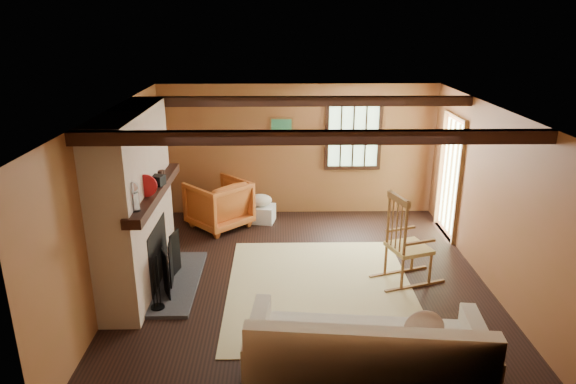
{
  "coord_description": "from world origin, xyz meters",
  "views": [
    {
      "loc": [
        -0.35,
        -6.35,
        3.49
      ],
      "look_at": [
        -0.23,
        0.4,
        1.2
      ],
      "focal_mm": 32.0,
      "sensor_mm": 36.0,
      "label": 1
    }
  ],
  "objects_px": {
    "rocking_chair": "(406,245)",
    "armchair": "(219,204)",
    "fireplace": "(137,209)",
    "laundry_basket": "(260,214)",
    "sofa": "(366,362)"
  },
  "relations": [
    {
      "from": "rocking_chair",
      "to": "armchair",
      "type": "height_order",
      "value": "rocking_chair"
    },
    {
      "from": "fireplace",
      "to": "laundry_basket",
      "type": "height_order",
      "value": "fireplace"
    },
    {
      "from": "rocking_chair",
      "to": "armchair",
      "type": "xyz_separation_m",
      "value": [
        -2.79,
        2.02,
        -0.12
      ]
    },
    {
      "from": "sofa",
      "to": "laundry_basket",
      "type": "height_order",
      "value": "sofa"
    },
    {
      "from": "rocking_chair",
      "to": "sofa",
      "type": "bearing_deg",
      "value": 139.55
    },
    {
      "from": "rocking_chair",
      "to": "laundry_basket",
      "type": "height_order",
      "value": "rocking_chair"
    },
    {
      "from": "rocking_chair",
      "to": "sofa",
      "type": "distance_m",
      "value": 2.4
    },
    {
      "from": "laundry_basket",
      "to": "armchair",
      "type": "height_order",
      "value": "armchair"
    },
    {
      "from": "rocking_chair",
      "to": "laundry_basket",
      "type": "distance_m",
      "value": 3.08
    },
    {
      "from": "fireplace",
      "to": "rocking_chair",
      "type": "distance_m",
      "value": 3.66
    },
    {
      "from": "sofa",
      "to": "laundry_basket",
      "type": "relative_size",
      "value": 4.76
    },
    {
      "from": "laundry_basket",
      "to": "sofa",
      "type": "bearing_deg",
      "value": -75.24
    },
    {
      "from": "laundry_basket",
      "to": "fireplace",
      "type": "bearing_deg",
      "value": -124.03
    },
    {
      "from": "fireplace",
      "to": "laundry_basket",
      "type": "bearing_deg",
      "value": 55.97
    },
    {
      "from": "rocking_chair",
      "to": "armchair",
      "type": "relative_size",
      "value": 1.39
    }
  ]
}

